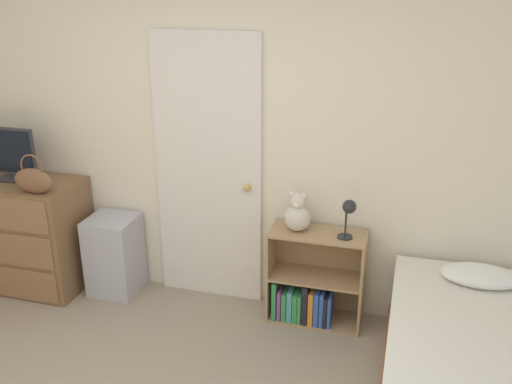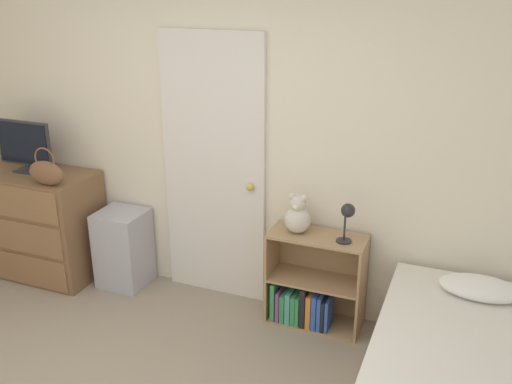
# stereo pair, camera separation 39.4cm
# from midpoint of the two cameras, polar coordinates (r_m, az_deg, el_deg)

# --- Properties ---
(wall_back) EXTENTS (10.00, 0.06, 2.55)m
(wall_back) POSITION_cam_midpoint_polar(r_m,az_deg,el_deg) (4.20, -5.77, 5.23)
(wall_back) COLOR beige
(wall_back) RESTS_ON ground_plane
(door_closed) EXTENTS (0.82, 0.09, 2.05)m
(door_closed) POSITION_cam_midpoint_polar(r_m,az_deg,el_deg) (4.28, -7.41, 1.95)
(door_closed) COLOR silver
(door_closed) RESTS_ON ground_plane
(dresser) EXTENTS (1.06, 0.54, 0.90)m
(dresser) POSITION_cam_midpoint_polar(r_m,az_deg,el_deg) (5.07, -24.67, -3.80)
(dresser) COLOR brown
(dresser) RESTS_ON ground_plane
(tv) EXTENTS (0.52, 0.16, 0.42)m
(tv) POSITION_cam_midpoint_polar(r_m,az_deg,el_deg) (4.89, -25.94, 3.52)
(tv) COLOR #2D2D33
(tv) RESTS_ON dresser
(handbag) EXTENTS (0.32, 0.10, 0.30)m
(handbag) POSITION_cam_midpoint_polar(r_m,az_deg,el_deg) (4.53, -23.72, 1.05)
(handbag) COLOR brown
(handbag) RESTS_ON dresser
(storage_bin) EXTENTS (0.37, 0.36, 0.64)m
(storage_bin) POSITION_cam_midpoint_polar(r_m,az_deg,el_deg) (4.74, -16.31, -6.10)
(storage_bin) COLOR #ADADB7
(storage_bin) RESTS_ON ground_plane
(bookshelf) EXTENTS (0.69, 0.31, 0.71)m
(bookshelf) POSITION_cam_midpoint_polar(r_m,az_deg,el_deg) (4.23, 2.78, -9.63)
(bookshelf) COLOR tan
(bookshelf) RESTS_ON ground_plane
(teddy_bear) EXTENTS (0.19, 0.19, 0.29)m
(teddy_bear) POSITION_cam_midpoint_polar(r_m,az_deg,el_deg) (3.99, 1.37, -2.29)
(teddy_bear) COLOR beige
(teddy_bear) RESTS_ON bookshelf
(desk_lamp) EXTENTS (0.12, 0.11, 0.29)m
(desk_lamp) POSITION_cam_midpoint_polar(r_m,az_deg,el_deg) (3.86, 6.39, -1.99)
(desk_lamp) COLOR #262628
(desk_lamp) RESTS_ON bookshelf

